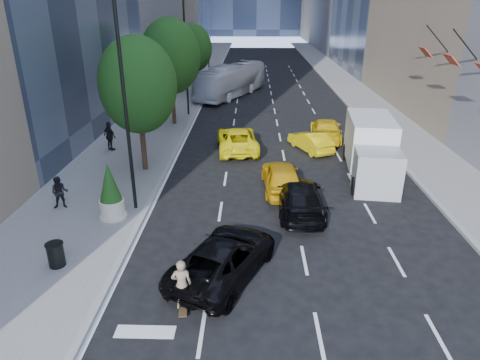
{
  "coord_description": "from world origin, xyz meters",
  "views": [
    {
      "loc": [
        -1.08,
        -13.96,
        9.17
      ],
      "look_at": [
        -1.57,
        4.04,
        1.6
      ],
      "focal_mm": 32.0,
      "sensor_mm": 36.0,
      "label": 1
    }
  ],
  "objects_px": {
    "black_sedan_lincoln": "(224,257)",
    "skateboarder": "(182,288)",
    "black_sedan_mercedes": "(300,197)",
    "trash_can": "(56,255)",
    "planter_shrub": "(110,192)",
    "city_bus": "(231,81)",
    "box_truck": "(371,149)"
  },
  "relations": [
    {
      "from": "box_truck",
      "to": "planter_shrub",
      "type": "xyz_separation_m",
      "value": [
        -12.84,
        -5.74,
        -0.21
      ]
    },
    {
      "from": "black_sedan_lincoln",
      "to": "trash_can",
      "type": "distance_m",
      "value": 6.17
    },
    {
      "from": "box_truck",
      "to": "black_sedan_mercedes",
      "type": "bearing_deg",
      "value": -126.82
    },
    {
      "from": "skateboarder",
      "to": "black_sedan_lincoln",
      "type": "bearing_deg",
      "value": -126.83
    },
    {
      "from": "black_sedan_lincoln",
      "to": "box_truck",
      "type": "bearing_deg",
      "value": -103.19
    },
    {
      "from": "box_truck",
      "to": "trash_can",
      "type": "height_order",
      "value": "box_truck"
    },
    {
      "from": "black_sedan_mercedes",
      "to": "planter_shrub",
      "type": "xyz_separation_m",
      "value": [
        -8.46,
        -1.09,
        0.65
      ]
    },
    {
      "from": "black_sedan_lincoln",
      "to": "box_truck",
      "type": "height_order",
      "value": "box_truck"
    },
    {
      "from": "black_sedan_lincoln",
      "to": "trash_can",
      "type": "bearing_deg",
      "value": 23.18
    },
    {
      "from": "city_bus",
      "to": "trash_can",
      "type": "relative_size",
      "value": 12.9
    },
    {
      "from": "black_sedan_lincoln",
      "to": "city_bus",
      "type": "height_order",
      "value": "city_bus"
    },
    {
      "from": "black_sedan_mercedes",
      "to": "skateboarder",
      "type": "bearing_deg",
      "value": 57.83
    },
    {
      "from": "black_sedan_lincoln",
      "to": "skateboarder",
      "type": "bearing_deg",
      "value": 83.75
    },
    {
      "from": "trash_can",
      "to": "box_truck",
      "type": "bearing_deg",
      "value": 34.85
    },
    {
      "from": "box_truck",
      "to": "trash_can",
      "type": "distance_m",
      "value": 16.79
    },
    {
      "from": "city_bus",
      "to": "planter_shrub",
      "type": "relative_size",
      "value": 4.42
    },
    {
      "from": "city_bus",
      "to": "skateboarder",
      "type": "bearing_deg",
      "value": -65.96
    },
    {
      "from": "skateboarder",
      "to": "trash_can",
      "type": "bearing_deg",
      "value": -29.4
    },
    {
      "from": "planter_shrub",
      "to": "trash_can",
      "type": "bearing_deg",
      "value": -103.38
    },
    {
      "from": "black_sedan_mercedes",
      "to": "city_bus",
      "type": "bearing_deg",
      "value": -80.86
    },
    {
      "from": "black_sedan_mercedes",
      "to": "black_sedan_lincoln",
      "type": "bearing_deg",
      "value": 57.49
    },
    {
      "from": "skateboarder",
      "to": "black_sedan_mercedes",
      "type": "relative_size",
      "value": 0.35
    },
    {
      "from": "city_bus",
      "to": "black_sedan_mercedes",
      "type": "bearing_deg",
      "value": -56.47
    },
    {
      "from": "black_sedan_mercedes",
      "to": "planter_shrub",
      "type": "distance_m",
      "value": 8.55
    },
    {
      "from": "skateboarder",
      "to": "black_sedan_mercedes",
      "type": "height_order",
      "value": "skateboarder"
    },
    {
      "from": "box_truck",
      "to": "planter_shrub",
      "type": "bearing_deg",
      "value": -149.44
    },
    {
      "from": "planter_shrub",
      "to": "skateboarder",
      "type": "bearing_deg",
      "value": -55.92
    },
    {
      "from": "black_sedan_lincoln",
      "to": "black_sedan_mercedes",
      "type": "distance_m",
      "value": 6.01
    },
    {
      "from": "planter_shrub",
      "to": "city_bus",
      "type": "bearing_deg",
      "value": 81.58
    },
    {
      "from": "skateboarder",
      "to": "black_sedan_lincoln",
      "type": "height_order",
      "value": "skateboarder"
    },
    {
      "from": "black_sedan_mercedes",
      "to": "trash_can",
      "type": "bearing_deg",
      "value": 27.37
    },
    {
      "from": "trash_can",
      "to": "planter_shrub",
      "type": "distance_m",
      "value": 4.02
    }
  ]
}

